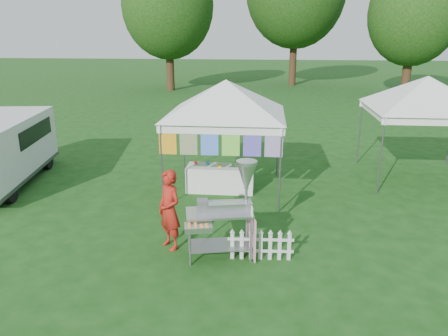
# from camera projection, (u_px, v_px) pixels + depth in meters

# --- Properties ---
(ground) EXTENTS (120.00, 120.00, 0.00)m
(ground) POSITION_uv_depth(u_px,v_px,m) (209.00, 250.00, 8.74)
(ground) COLOR #164112
(ground) RESTS_ON ground
(canopy_main) EXTENTS (4.24, 4.24, 3.45)m
(canopy_main) POSITION_uv_depth(u_px,v_px,m) (226.00, 80.00, 11.15)
(canopy_main) COLOR #59595E
(canopy_main) RESTS_ON ground
(canopy_right) EXTENTS (4.24, 4.24, 3.45)m
(canopy_right) POSITION_uv_depth(u_px,v_px,m) (429.00, 76.00, 12.06)
(canopy_right) COLOR #59595E
(canopy_right) RESTS_ON ground
(tree_left) EXTENTS (6.40, 6.40, 9.53)m
(tree_left) POSITION_uv_depth(u_px,v_px,m) (168.00, 6.00, 30.31)
(tree_left) COLOR #391F14
(tree_left) RESTS_ON ground
(tree_right) EXTENTS (5.60, 5.60, 8.42)m
(tree_right) POSITION_uv_depth(u_px,v_px,m) (414.00, 14.00, 27.11)
(tree_right) COLOR #391F14
(tree_right) RESTS_ON ground
(donut_cart) EXTENTS (1.40, 1.18, 1.91)m
(donut_cart) POSITION_uv_depth(u_px,v_px,m) (230.00, 203.00, 8.15)
(donut_cart) COLOR gray
(donut_cart) RESTS_ON ground
(vendor) EXTENTS (0.70, 0.70, 1.63)m
(vendor) POSITION_uv_depth(u_px,v_px,m) (169.00, 210.00, 8.61)
(vendor) COLOR #A61E14
(vendor) RESTS_ON ground
(cargo_van) EXTENTS (2.45, 4.71, 1.87)m
(cargo_van) POSITION_uv_depth(u_px,v_px,m) (0.00, 149.00, 12.29)
(cargo_van) COLOR silver
(cargo_van) RESTS_ON ground
(picket_fence) EXTENTS (1.26, 0.09, 0.56)m
(picket_fence) POSITION_uv_depth(u_px,v_px,m) (261.00, 246.00, 8.30)
(picket_fence) COLOR silver
(picket_fence) RESTS_ON ground
(display_table) EXTENTS (1.80, 0.70, 0.70)m
(display_table) POSITION_uv_depth(u_px,v_px,m) (220.00, 178.00, 11.88)
(display_table) COLOR white
(display_table) RESTS_ON ground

